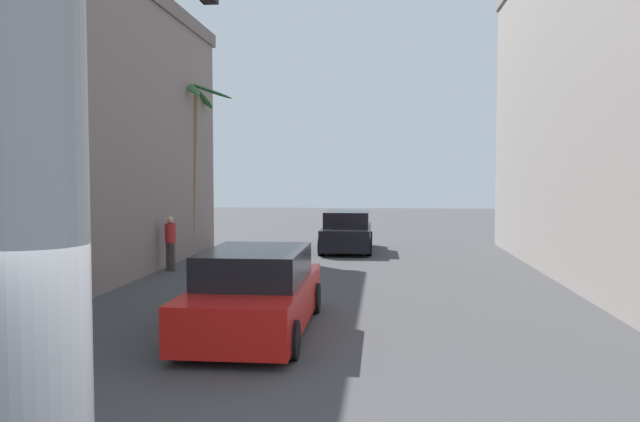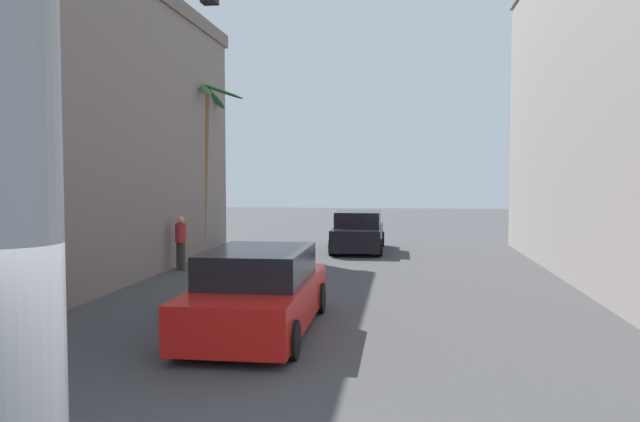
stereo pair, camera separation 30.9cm
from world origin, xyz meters
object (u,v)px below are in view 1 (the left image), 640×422
car_far (347,232)px  pedestrian_far_left (170,239)px  car_lead (256,293)px  palm_tree_far_left (190,134)px  traffic_light_mast (39,76)px

car_far → pedestrian_far_left: (-5.12, -5.77, 0.25)m
car_lead → palm_tree_far_left: bearing=113.2°
car_far → palm_tree_far_left: bearing=-161.8°
palm_tree_far_left → pedestrian_far_left: size_ratio=3.82×
traffic_light_mast → car_lead: (3.12, 1.85, -3.79)m
palm_tree_far_left → car_far: bearing=18.2°
palm_tree_far_left → pedestrian_far_left: 5.26m
palm_tree_far_left → pedestrian_far_left: (0.58, -3.90, -3.49)m
traffic_light_mast → car_lead: bearing=30.7°
car_lead → car_far: bearing=85.7°
car_far → pedestrian_far_left: bearing=-131.6°
pedestrian_far_left → car_far: bearing=48.4°
traffic_light_mast → car_lead: 5.25m
traffic_light_mast → car_far: (4.09, 14.79, -3.79)m
car_lead → pedestrian_far_left: 8.29m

